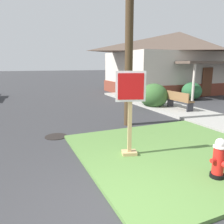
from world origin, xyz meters
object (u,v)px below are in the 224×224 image
(stop_sign, at_px, (130,116))
(manhole_cover, at_px, (56,136))
(fire_hydrant, at_px, (219,159))
(street_bench, at_px, (179,100))

(stop_sign, bearing_deg, manhole_cover, 120.73)
(fire_hydrant, height_order, manhole_cover, fire_hydrant)
(fire_hydrant, bearing_deg, stop_sign, 122.07)
(fire_hydrant, relative_size, street_bench, 0.52)
(stop_sign, xyz_separation_m, manhole_cover, (-1.41, 2.37, -1.06))
(fire_hydrant, bearing_deg, street_bench, 56.53)
(manhole_cover, relative_size, street_bench, 0.45)
(stop_sign, bearing_deg, street_bench, 39.39)
(fire_hydrant, distance_m, stop_sign, 2.10)
(manhole_cover, xyz_separation_m, street_bench, (6.21, 1.57, 0.58))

